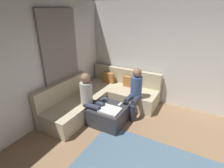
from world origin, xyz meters
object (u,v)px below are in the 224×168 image
object	(u,v)px
person_on_couch_back	(135,91)
person_on_couch_side	(90,97)
sectional_couch	(102,97)
ottoman	(109,115)
game_remote	(120,104)
coffee_mug	(105,100)

from	to	relation	value
person_on_couch_back	person_on_couch_side	bearing A→B (deg)	45.73
sectional_couch	ottoman	distance (m)	0.80
game_remote	person_on_couch_side	xyz separation A→B (m)	(-0.58, -0.37, 0.23)
ottoman	person_on_couch_side	bearing A→B (deg)	-159.34
sectional_couch	person_on_couch_back	xyz separation A→B (m)	(0.91, 0.06, 0.38)
sectional_couch	game_remote	xyz separation A→B (m)	(0.73, -0.36, 0.15)
sectional_couch	person_on_couch_back	bearing A→B (deg)	3.45
person_on_couch_side	game_remote	bearing A→B (deg)	122.60
coffee_mug	game_remote	xyz separation A→B (m)	(0.40, 0.04, -0.04)
person_on_couch_side	ottoman	bearing A→B (deg)	110.66
person_on_couch_back	person_on_couch_side	distance (m)	1.10
coffee_mug	person_on_couch_back	xyz separation A→B (m)	(0.59, 0.45, 0.19)
ottoman	game_remote	size ratio (longest dim) A/B	5.07
sectional_couch	ottoman	size ratio (longest dim) A/B	3.36
coffee_mug	person_on_couch_side	world-z (taller)	person_on_couch_side
sectional_couch	person_on_couch_side	size ratio (longest dim) A/B	2.12
sectional_couch	coffee_mug	size ratio (longest dim) A/B	26.84
sectional_couch	person_on_couch_back	size ratio (longest dim) A/B	2.12
ottoman	game_remote	xyz separation A→B (m)	(0.18, 0.22, 0.22)
coffee_mug	person_on_couch_back	world-z (taller)	person_on_couch_back
game_remote	coffee_mug	bearing A→B (deg)	-174.29
game_remote	person_on_couch_back	world-z (taller)	person_on_couch_back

